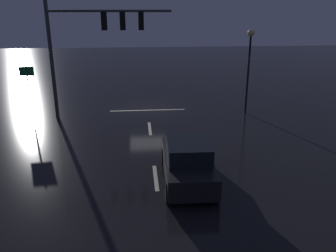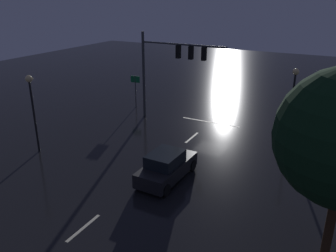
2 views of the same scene
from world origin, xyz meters
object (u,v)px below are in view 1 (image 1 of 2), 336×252
car_approaching (187,162)px  street_lamp_left_kerb (249,56)px  route_sign (27,79)px  traffic_signal_assembly (93,35)px

car_approaching → street_lamp_left_kerb: bearing=-120.0°
route_sign → traffic_signal_assembly: bearing=157.9°
car_approaching → route_sign: route_sign is taller
traffic_signal_assembly → car_approaching: 10.74m
street_lamp_left_kerb → route_sign: size_ratio=1.78×
car_approaching → street_lamp_left_kerb: size_ratio=0.83×
car_approaching → traffic_signal_assembly: bearing=-63.8°
traffic_signal_assembly → street_lamp_left_kerb: (-9.47, 0.02, -1.33)m
traffic_signal_assembly → street_lamp_left_kerb: bearing=179.9°
traffic_signal_assembly → route_sign: size_ratio=2.42×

